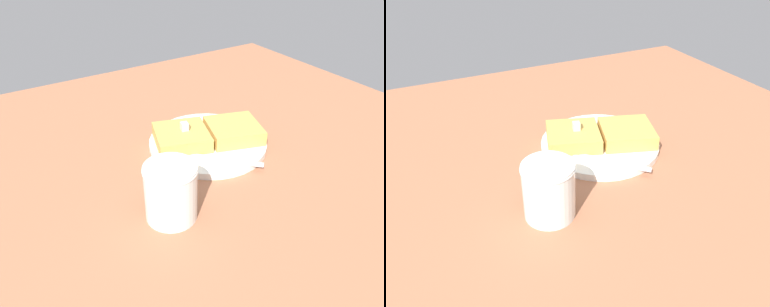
{
  "view_description": "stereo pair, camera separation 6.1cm",
  "coord_description": "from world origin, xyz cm",
  "views": [
    {
      "loc": [
        -28.68,
        -39.06,
        39.89
      ],
      "look_at": [
        -1.14,
        3.98,
        6.97
      ],
      "focal_mm": 35.0,
      "sensor_mm": 36.0,
      "label": 1
    },
    {
      "loc": [
        -23.38,
        -42.02,
        39.89
      ],
      "look_at": [
        -1.14,
        3.98,
        6.97
      ],
      "focal_mm": 35.0,
      "sensor_mm": 36.0,
      "label": 2
    }
  ],
  "objects": [
    {
      "name": "table_surface",
      "position": [
        0.0,
        0.0,
        1.24
      ],
      "size": [
        115.26,
        115.26,
        2.47
      ],
      "primitive_type": "cube",
      "color": "#9E6143",
      "rests_on": "ground"
    },
    {
      "name": "plate",
      "position": [
        6.65,
        10.61,
        3.2
      ],
      "size": [
        22.14,
        22.14,
        1.27
      ],
      "color": "white",
      "rests_on": "table_surface"
    },
    {
      "name": "toast_slice_left",
      "position": [
        1.85,
        12.21,
        5.07
      ],
      "size": [
        12.06,
        12.02,
        2.66
      ],
      "primitive_type": "cube",
      "rotation": [
        0.0,
        0.0,
        -0.32
      ],
      "color": "gold",
      "rests_on": "plate"
    },
    {
      "name": "toast_slice_middle",
      "position": [
        11.46,
        9.01,
        5.07
      ],
      "size": [
        12.06,
        12.02,
        2.66
      ],
      "primitive_type": "cube",
      "rotation": [
        0.0,
        0.0,
        -0.32
      ],
      "color": "gold",
      "rests_on": "plate"
    },
    {
      "name": "butter_pat_primary",
      "position": [
        2.5,
        12.22,
        7.12
      ],
      "size": [
        1.63,
        1.73,
        1.45
      ],
      "primitive_type": "cube",
      "rotation": [
        0.0,
        0.0,
        1.31
      ],
      "color": "beige",
      "rests_on": "toast_slice_left"
    },
    {
      "name": "fork",
      "position": [
        3.15,
        4.53,
        3.92
      ],
      "size": [
        12.64,
        12.0,
        0.36
      ],
      "color": "silver",
      "rests_on": "plate"
    },
    {
      "name": "syrup_jar",
      "position": [
        -8.93,
        -2.66,
        6.59
      ],
      "size": [
        7.74,
        7.74,
        8.64
      ],
      "color": "#4A1B0D",
      "rests_on": "table_surface"
    }
  ]
}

